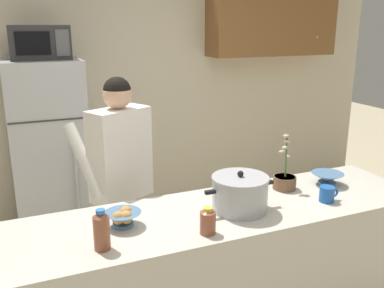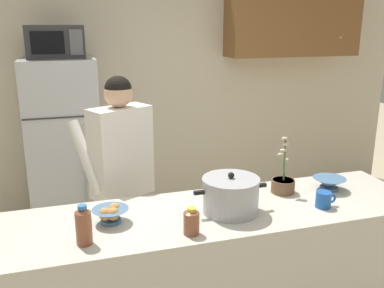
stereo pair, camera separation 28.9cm
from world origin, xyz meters
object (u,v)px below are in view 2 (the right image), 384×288
at_px(empty_bowl, 329,183).
at_px(bottle_near_edge, 191,221).
at_px(refrigerator, 65,149).
at_px(person_near_pot, 121,164).
at_px(microwave, 55,42).
at_px(bread_bowl, 111,214).
at_px(bottle_mid_counter, 84,225).
at_px(potted_orchid, 283,183).
at_px(cooking_pot, 231,195).
at_px(coffee_mug, 324,200).

height_order(empty_bowl, bottle_near_edge, bottle_near_edge).
distance_m(refrigerator, person_near_pot, 1.21).
distance_m(microwave, person_near_pot, 1.42).
distance_m(person_near_pot, bread_bowl, 0.71).
bearing_deg(refrigerator, bottle_mid_counter, -87.93).
xyz_separation_m(bread_bowl, potted_orchid, (1.10, 0.12, 0.01)).
distance_m(microwave, potted_orchid, 2.30).
relative_size(refrigerator, empty_bowl, 7.85).
distance_m(cooking_pot, empty_bowl, 0.75).
distance_m(refrigerator, bread_bowl, 1.85).
relative_size(bottle_mid_counter, potted_orchid, 0.55).
height_order(refrigerator, coffee_mug, refrigerator).
bearing_deg(bottle_mid_counter, empty_bowl, 9.43).
xyz_separation_m(microwave, potted_orchid, (1.33, -1.69, -0.83)).
xyz_separation_m(microwave, cooking_pot, (0.90, -1.86, -0.79)).
relative_size(coffee_mug, empty_bowl, 0.61).
xyz_separation_m(cooking_pot, bottle_mid_counter, (-0.82, -0.13, -0.00)).
xyz_separation_m(microwave, bread_bowl, (0.22, -1.81, -0.84)).
distance_m(refrigerator, potted_orchid, 2.17).
xyz_separation_m(empty_bowl, potted_orchid, (-0.31, 0.05, 0.02)).
distance_m(coffee_mug, bread_bowl, 1.23).
bearing_deg(potted_orchid, cooking_pot, -158.04).
bearing_deg(bread_bowl, bottle_mid_counter, -127.90).
xyz_separation_m(refrigerator, microwave, (0.00, -0.02, 0.98)).
bearing_deg(empty_bowl, cooking_pot, -170.40).
distance_m(person_near_pot, cooking_pot, 0.91).
relative_size(coffee_mug, bread_bowl, 0.66).
xyz_separation_m(cooking_pot, potted_orchid, (0.43, 0.17, -0.04)).
height_order(person_near_pot, bread_bowl, person_near_pot).
height_order(refrigerator, cooking_pot, refrigerator).
bearing_deg(empty_bowl, person_near_pot, 153.80).
relative_size(microwave, coffee_mug, 3.66).
relative_size(refrigerator, bread_bowl, 8.37).
distance_m(bread_bowl, potted_orchid, 1.11).
xyz_separation_m(microwave, empty_bowl, (1.64, -1.74, -0.85)).
distance_m(person_near_pot, bottle_mid_counter, 0.93).
relative_size(person_near_pot, bottle_mid_counter, 7.95).
height_order(cooking_pot, coffee_mug, cooking_pot).
bearing_deg(microwave, empty_bowl, -46.73).
bearing_deg(bread_bowl, empty_bowl, 2.71).
height_order(microwave, person_near_pot, microwave).
distance_m(coffee_mug, empty_bowl, 0.30).
bearing_deg(potted_orchid, bottle_mid_counter, -166.19).
xyz_separation_m(microwave, person_near_pot, (0.38, -1.12, -0.79)).
relative_size(person_near_pot, coffee_mug, 12.48).
height_order(refrigerator, empty_bowl, refrigerator).
xyz_separation_m(bread_bowl, bottle_mid_counter, (-0.15, -0.19, 0.05)).
height_order(refrigerator, person_near_pot, refrigerator).
height_order(microwave, bottle_near_edge, microwave).
height_order(microwave, cooking_pot, microwave).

